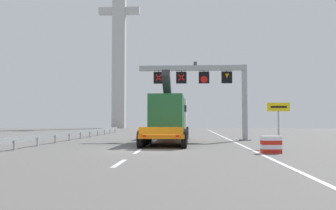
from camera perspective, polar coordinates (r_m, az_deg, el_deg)
The scene contains 9 objects.
ground at distance 19.94m, azimuth -3.98°, elevation -7.49°, with size 112.00×112.00×0.00m, color slate.
lane_markings at distance 45.06m, azimuth -0.28°, elevation -4.71°, with size 0.20×65.07×0.01m.
edge_line_right at distance 31.98m, azimuth 9.92°, elevation -5.57°, with size 0.20×63.00×0.01m, color silver.
overhead_lane_gantry at distance 30.29m, azimuth 6.56°, elevation 4.01°, with size 9.60×0.90×6.82m.
heavy_haul_truck_orange at distance 28.65m, azimuth 0.34°, elevation -2.00°, with size 3.20×14.10×5.30m.
exit_sign_yellow at distance 22.99m, azimuth 17.78°, elevation -1.37°, with size 1.42×0.15×2.84m.
crash_barrier_striped at distance 18.91m, azimuth 16.66°, elevation -6.29°, with size 1.05×0.61×0.90m.
guardrail_left at distance 34.57m, azimuth -13.54°, elevation -4.39°, with size 0.13×30.77×0.76m.
bridge_pylon_distant at distance 78.67m, azimuth -8.04°, elevation 11.89°, with size 9.00×2.00×41.77m.
Camera 1 is at (2.47, -19.71, 1.73)m, focal length 36.92 mm.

